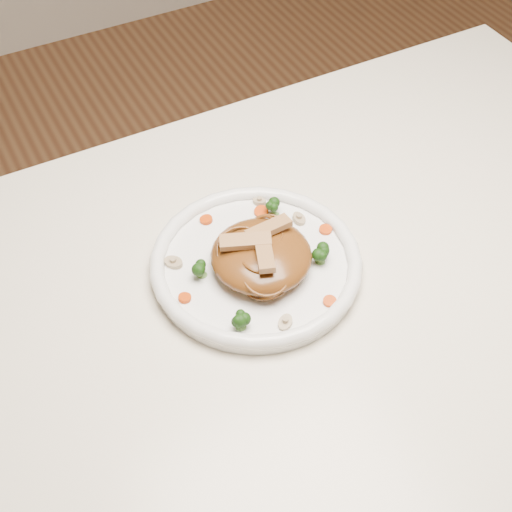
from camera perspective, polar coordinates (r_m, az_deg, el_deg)
name	(u,v)px	position (r m, az deg, el deg)	size (l,w,h in m)	color
ground	(305,500)	(1.63, 3.88, -18.65)	(4.00, 4.00, 0.00)	brown
table	(327,314)	(1.07, 5.64, -4.54)	(1.20, 0.80, 0.75)	beige
plate	(256,267)	(0.98, 0.00, -0.87)	(0.28, 0.28, 0.02)	white
noodle_mound	(261,255)	(0.95, 0.42, 0.04)	(0.13, 0.13, 0.04)	#623512
chicken_a	(269,228)	(0.95, 1.01, 2.20)	(0.06, 0.02, 0.01)	tan
chicken_b	(246,241)	(0.93, -0.83, 1.18)	(0.07, 0.02, 0.01)	tan
chicken_c	(264,253)	(0.92, 0.67, 0.26)	(0.06, 0.02, 0.01)	tan
broccoli_0	(275,208)	(1.03, 1.49, 3.82)	(0.02, 0.02, 0.03)	#173B0C
broccoli_1	(202,268)	(0.95, -4.31, -0.98)	(0.02, 0.02, 0.03)	#173B0C
broccoli_2	(241,320)	(0.89, -1.21, -5.04)	(0.03, 0.03, 0.03)	#173B0C
broccoli_3	(321,253)	(0.96, 5.14, 0.25)	(0.03, 0.03, 0.03)	#173B0C
carrot_0	(261,212)	(1.03, 0.42, 3.51)	(0.02, 0.02, 0.01)	#B63406
carrot_1	(185,298)	(0.93, -5.63, -3.29)	(0.02, 0.02, 0.01)	#B63406
carrot_2	(326,230)	(1.01, 5.50, 2.08)	(0.02, 0.02, 0.01)	#B63406
carrot_3	(206,220)	(1.03, -3.95, 2.87)	(0.02, 0.02, 0.01)	#B63406
carrot_4	(330,301)	(0.93, 5.83, -3.57)	(0.02, 0.02, 0.01)	#B63406
mushroom_0	(285,323)	(0.90, 2.32, -5.26)	(0.02, 0.02, 0.01)	tan
mushroom_1	(299,219)	(1.03, 3.40, 2.94)	(0.02, 0.02, 0.01)	tan
mushroom_2	(173,262)	(0.97, -6.52, -0.50)	(0.03, 0.03, 0.01)	tan
mushroom_3	(259,202)	(1.05, 0.27, 4.30)	(0.02, 0.02, 0.01)	tan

